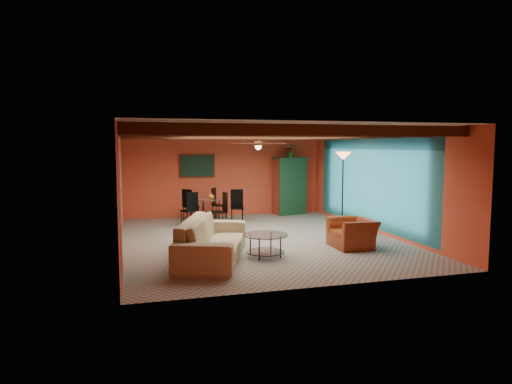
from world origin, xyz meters
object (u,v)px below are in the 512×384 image
object	(u,v)px
coffee_table	(265,245)
floor_lamp	(343,190)
sofa	(213,239)
dining_table	(211,206)
vase	(211,187)
potted_plant	(291,152)
armchair	(352,233)
armoire	(290,187)

from	to	relation	value
coffee_table	floor_lamp	xyz separation A→B (m)	(3.02, 2.54, 0.83)
sofa	dining_table	bearing A→B (deg)	9.60
vase	potted_plant	bearing A→B (deg)	19.19
armchair	coffee_table	world-z (taller)	armchair
floor_lamp	vase	size ratio (longest dim) A/B	11.42
sofa	armchair	xyz separation A→B (m)	(3.25, 0.19, -0.09)
coffee_table	armoire	bearing A→B (deg)	64.96
armchair	potted_plant	xyz separation A→B (m)	(0.40, 5.19, 1.77)
floor_lamp	vase	xyz separation A→B (m)	(-3.34, 1.95, 0.01)
sofa	floor_lamp	xyz separation A→B (m)	(4.10, 2.42, 0.66)
dining_table	armoire	xyz separation A→B (m)	(2.89, 1.00, 0.43)
dining_table	coffee_table	bearing A→B (deg)	-85.98
armchair	armoire	world-z (taller)	armoire
coffee_table	dining_table	xyz separation A→B (m)	(-0.32, 4.50, 0.25)
armchair	floor_lamp	xyz separation A→B (m)	(0.85, 2.23, 0.74)
coffee_table	vase	size ratio (longest dim) A/B	5.07
sofa	floor_lamp	bearing A→B (deg)	-39.92
sofa	coffee_table	size ratio (longest dim) A/B	2.99
armoire	potted_plant	distance (m)	1.17
sofa	armchair	bearing A→B (deg)	-67.17
armoire	floor_lamp	world-z (taller)	floor_lamp
armchair	vase	distance (m)	4.93
dining_table	potted_plant	xyz separation A→B (m)	(2.89, 1.00, 1.60)
dining_table	armoire	distance (m)	3.09
armoire	coffee_table	bearing A→B (deg)	-130.02
potted_plant	vase	bearing A→B (deg)	-160.81
armchair	armoire	bearing A→B (deg)	175.94
coffee_table	floor_lamp	world-z (taller)	floor_lamp
dining_table	sofa	bearing A→B (deg)	-99.93
armchair	potted_plant	size ratio (longest dim) A/B	2.06
armchair	sofa	bearing A→B (deg)	-86.33
armchair	vase	xyz separation A→B (m)	(-2.48, 4.19, 0.75)
potted_plant	vase	distance (m)	3.22
sofa	vase	bearing A→B (deg)	9.60
sofa	armoire	xyz separation A→B (m)	(3.65, 5.38, 0.51)
coffee_table	armoire	world-z (taller)	armoire
sofa	potted_plant	xyz separation A→B (m)	(3.65, 5.38, 1.68)
dining_table	armchair	bearing A→B (deg)	-59.33
sofa	potted_plant	world-z (taller)	potted_plant
coffee_table	potted_plant	xyz separation A→B (m)	(2.57, 5.50, 1.85)
floor_lamp	coffee_table	bearing A→B (deg)	-139.90
coffee_table	vase	world-z (taller)	vase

